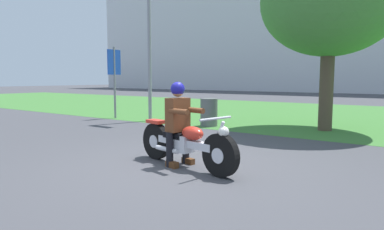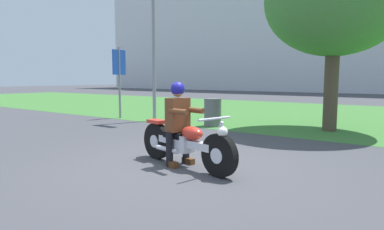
# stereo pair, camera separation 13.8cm
# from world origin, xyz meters

# --- Properties ---
(ground) EXTENTS (120.00, 120.00, 0.00)m
(ground) POSITION_xyz_m (0.00, 0.00, 0.00)
(ground) COLOR #424247
(grass_verge) EXTENTS (60.00, 12.00, 0.01)m
(grass_verge) POSITION_xyz_m (0.00, 9.64, 0.00)
(grass_verge) COLOR #3D7533
(grass_verge) RESTS_ON ground
(stadium_facade) EXTENTS (63.60, 8.00, 16.32)m
(stadium_facade) POSITION_xyz_m (-5.97, 35.22, 8.16)
(stadium_facade) COLOR silver
(stadium_facade) RESTS_ON ground
(motorcycle_lead) EXTENTS (2.21, 0.76, 0.89)m
(motorcycle_lead) POSITION_xyz_m (0.13, -0.13, 0.40)
(motorcycle_lead) COLOR black
(motorcycle_lead) RESTS_ON ground
(rider_lead) EXTENTS (0.61, 0.53, 1.41)m
(rider_lead) POSITION_xyz_m (-0.03, -0.09, 0.82)
(rider_lead) COLOR black
(rider_lead) RESTS_ON ground
(tree_roadside) EXTENTS (3.74, 3.74, 5.06)m
(tree_roadside) POSITION_xyz_m (0.99, 5.36, 3.54)
(tree_roadside) COLOR brown
(tree_roadside) RESTS_ON ground
(streetlight_pole) EXTENTS (0.96, 0.20, 5.16)m
(streetlight_pole) POSITION_xyz_m (-4.36, 4.11, 3.27)
(streetlight_pole) COLOR gray
(streetlight_pole) RESTS_ON ground
(trash_can) EXTENTS (0.53, 0.53, 0.85)m
(trash_can) POSITION_xyz_m (-2.15, 4.20, 0.43)
(trash_can) COLOR #595E5B
(trash_can) RESTS_ON ground
(sign_banner) EXTENTS (0.08, 0.60, 2.60)m
(sign_banner) POSITION_xyz_m (-6.09, 3.97, 1.72)
(sign_banner) COLOR gray
(sign_banner) RESTS_ON ground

